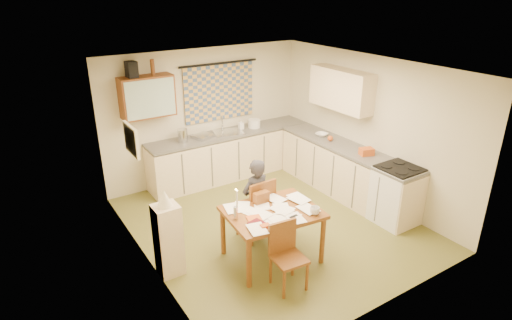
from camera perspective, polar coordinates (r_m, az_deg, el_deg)
floor at (r=6.95m, az=2.12°, el=-8.54°), size 4.00×4.50×0.02m
ceiling at (r=6.04m, az=2.47°, el=12.34°), size 4.00×4.50×0.02m
wall_back at (r=8.24m, az=-6.80°, el=6.01°), size 4.00×0.02×2.50m
wall_front at (r=4.90m, az=17.70°, el=-7.09°), size 4.00×0.02×2.50m
wall_left at (r=5.58m, az=-14.93°, el=-3.00°), size 0.02×4.50×2.50m
wall_right at (r=7.66m, az=14.74°, el=4.12°), size 0.02×4.50×2.50m
window_blind at (r=8.23m, az=-4.91°, el=8.96°), size 1.45×0.03×1.05m
curtain_rod at (r=8.10m, az=-4.97°, el=12.71°), size 1.60×0.04×0.04m
wall_cabinet at (r=7.52m, az=-14.31°, el=8.19°), size 0.90×0.34×0.70m
wall_cabinet_glass at (r=7.36m, az=-13.86°, el=7.93°), size 0.84×0.02×0.64m
upper_cabinet_right at (r=7.74m, az=11.28°, el=9.25°), size 0.34×1.30×0.70m
framed_print at (r=5.77m, az=-16.29°, el=2.60°), size 0.04×0.50×0.40m
print_canvas at (r=5.78m, az=-16.05°, el=2.65°), size 0.01×0.42×0.32m
counter_back at (r=8.41m, az=-3.35°, el=0.71°), size 3.30×0.62×0.92m
counter_right at (r=7.83m, az=11.82°, el=-1.48°), size 0.62×2.95×0.92m
stove at (r=7.14m, az=18.19°, el=-4.44°), size 0.61×0.61×0.95m
sink at (r=8.23m, az=-3.69°, el=3.41°), size 0.64×0.57×0.10m
tap at (r=8.31m, az=-4.52°, el=4.88°), size 0.04×0.04×0.28m
dish_rack at (r=7.98m, az=-7.10°, el=3.16°), size 0.43×0.40×0.06m
kettle at (r=7.80m, az=-9.76°, el=3.24°), size 0.21×0.21×0.24m
mixing_bowl at (r=8.48m, az=-0.24°, el=4.89°), size 0.25×0.25×0.16m
soap_bottle at (r=8.38m, az=-2.01°, el=4.79°), size 0.10×0.10×0.20m
bowl at (r=8.11m, az=8.75°, el=3.37°), size 0.34×0.34×0.05m
orange_bag at (r=7.35m, az=14.53°, el=1.10°), size 0.26×0.22×0.12m
fruit_orange at (r=7.87m, az=9.88°, el=2.86°), size 0.10×0.10×0.10m
speaker at (r=7.36m, az=-16.27°, el=11.52°), size 0.17×0.21×0.26m
bottle_green at (r=7.37m, az=-15.82°, el=11.59°), size 0.08×0.08×0.26m
bottle_brown at (r=7.46m, az=-13.63°, el=11.93°), size 0.08×0.08×0.26m
dining_table at (r=5.98m, az=2.14°, el=-9.88°), size 1.32×1.05×0.75m
chair_far at (r=6.47m, az=-0.05°, el=-7.86°), size 0.47×0.47×0.99m
chair_near at (r=5.56m, az=4.29°, el=-14.18°), size 0.42×0.42×0.86m
person at (r=6.26m, az=-0.05°, el=-5.44°), size 0.54×0.41×1.29m
shelf_stand at (r=5.74m, az=-11.61°, el=-10.42°), size 0.32×0.30×1.00m
lampshade at (r=5.44m, az=-12.12°, el=-5.00°), size 0.20×0.20×0.22m
letter_rack at (r=5.94m, az=0.71°, el=-5.02°), size 0.22×0.10×0.16m
mug at (r=5.73m, az=7.84°, el=-6.71°), size 0.21×0.21×0.10m
magazine at (r=5.41m, az=-0.32°, el=-8.93°), size 0.28×0.32×0.02m
book at (r=5.53m, az=-1.04°, el=-8.17°), size 0.31×0.35×0.02m
orange_box at (r=5.41m, az=1.24°, el=-8.81°), size 0.13×0.09×0.04m
eyeglasses at (r=5.65m, az=5.01°, el=-7.54°), size 0.13×0.05×0.02m
candle_holder at (r=5.56m, az=-2.71°, el=-7.06°), size 0.06×0.06×0.18m
candle at (r=5.48m, az=-2.56°, el=-5.11°), size 0.03×0.03×0.22m
candle_flame at (r=5.43m, az=-2.72°, el=-3.96°), size 0.02×0.02×0.02m
papers at (r=5.78m, az=2.35°, el=-6.67°), size 1.18×1.01×0.03m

